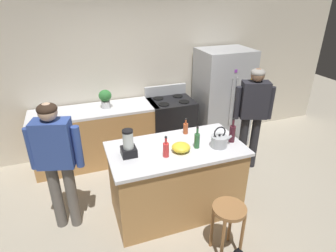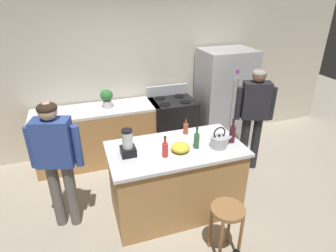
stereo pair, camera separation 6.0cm
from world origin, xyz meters
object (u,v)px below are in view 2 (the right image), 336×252
object	(u,v)px
stove_range	(172,125)
bottle_olive_oil	(197,140)
bottle_soda	(165,149)
bar_stool	(227,218)
mixing_bowl	(180,148)
blender_appliance	(128,145)
bottle_cooking_sauce	(186,128)
tea_kettle	(219,141)
potted_plant	(107,97)
bottle_wine	(232,134)
refrigerator	(224,99)
person_by_sink_right	(254,111)
kitchen_island	(175,180)
person_by_island_left	(56,156)

from	to	relation	value
stove_range	bottle_olive_oil	xyz separation A→B (m)	(-0.26, -1.61, 0.57)
bottle_soda	bar_stool	bearing A→B (deg)	-55.53
bar_stool	bottle_olive_oil	bearing A→B (deg)	93.89
bottle_olive_oil	mixing_bowl	size ratio (longest dim) A/B	1.25
blender_appliance	bottle_cooking_sauce	size ratio (longest dim) A/B	1.50
tea_kettle	potted_plant	bearing A→B (deg)	122.93
bottle_olive_oil	tea_kettle	world-z (taller)	bottle_olive_oil
potted_plant	bar_stool	bearing A→B (deg)	-69.50
potted_plant	mixing_bowl	xyz separation A→B (m)	(0.63, -1.65, -0.12)
mixing_bowl	bottle_wine	bearing A→B (deg)	0.59
tea_kettle	refrigerator	bearing A→B (deg)	59.28
mixing_bowl	tea_kettle	xyz separation A→B (m)	(0.47, -0.05, 0.03)
potted_plant	bottle_cooking_sauce	world-z (taller)	potted_plant
potted_plant	bottle_wine	size ratio (longest dim) A/B	0.95
person_by_sink_right	bottle_soda	xyz separation A→B (m)	(-1.66, -0.73, 0.05)
bottle_wine	tea_kettle	distance (m)	0.22
kitchen_island	bottle_cooking_sauce	bearing A→B (deg)	50.86
bar_stool	bottle_soda	bearing A→B (deg)	124.47
refrigerator	bottle_wine	size ratio (longest dim) A/B	5.57
bottle_wine	tea_kettle	bearing A→B (deg)	-164.19
person_by_sink_right	bottle_olive_oil	xyz separation A→B (m)	(-1.25, -0.66, 0.05)
bottle_olive_oil	person_by_sink_right	bearing A→B (deg)	27.97
person_by_sink_right	tea_kettle	size ratio (longest dim) A/B	6.01
bottle_olive_oil	bar_stool	bearing A→B (deg)	-86.11
person_by_sink_right	mixing_bowl	distance (m)	1.61
bottle_soda	mixing_bowl	size ratio (longest dim) A/B	1.16
bottle_soda	bottle_wine	bearing A→B (deg)	3.69
blender_appliance	bottle_olive_oil	size ratio (longest dim) A/B	1.17
bar_stool	tea_kettle	xyz separation A→B (m)	(0.21, 0.67, 0.54)
refrigerator	bottle_olive_oil	world-z (taller)	refrigerator
bottle_olive_oil	tea_kettle	distance (m)	0.27
person_by_island_left	tea_kettle	world-z (taller)	person_by_island_left
person_by_sink_right	bottle_soda	distance (m)	1.82
bar_stool	blender_appliance	world-z (taller)	blender_appliance
blender_appliance	bottle_olive_oil	bearing A→B (deg)	-6.84
bottle_soda	bottle_cooking_sauce	xyz separation A→B (m)	(0.43, 0.45, -0.02)
refrigerator	mixing_bowl	size ratio (longest dim) A/B	7.97
bottle_cooking_sauce	bottle_soda	bearing A→B (deg)	-133.71
bottle_soda	blender_appliance	bearing A→B (deg)	157.68
potted_plant	blender_appliance	world-z (taller)	blender_appliance
tea_kettle	bottle_soda	bearing A→B (deg)	179.80
mixing_bowl	bottle_soda	bearing A→B (deg)	-166.16
kitchen_island	tea_kettle	xyz separation A→B (m)	(0.49, -0.15, 0.55)
bottle_soda	bottle_olive_oil	xyz separation A→B (m)	(0.41, 0.06, 0.01)
bottle_olive_oil	tea_kettle	bearing A→B (deg)	-14.23
bottle_cooking_sauce	tea_kettle	distance (m)	0.52
bottle_cooking_sauce	bottle_olive_oil	distance (m)	0.39
stove_range	mixing_bowl	distance (m)	1.77
refrigerator	blender_appliance	distance (m)	2.54
person_by_sink_right	mixing_bowl	xyz separation A→B (m)	(-1.46, -0.68, 0.00)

